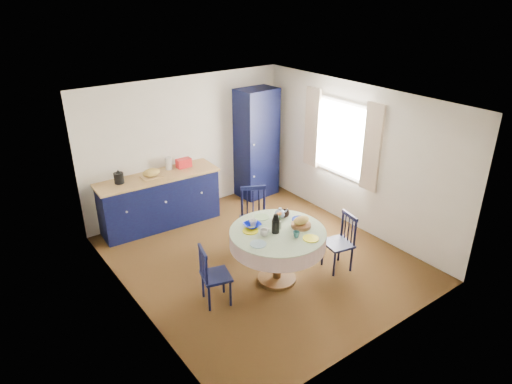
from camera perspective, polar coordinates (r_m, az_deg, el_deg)
floor at (r=7.25m, az=0.54°, el=-8.29°), size 4.50×4.50×0.00m
ceiling at (r=6.25m, az=0.64°, el=11.30°), size 4.50×4.50×0.00m
wall_back at (r=8.44m, az=-8.67°, el=5.78°), size 4.00×0.02×2.50m
wall_left at (r=5.80m, az=-15.47°, el=-4.03°), size 0.02×4.50×2.50m
wall_right at (r=7.93m, az=12.26°, el=4.24°), size 0.02×4.50×2.50m
window at (r=8.00m, az=10.62°, el=6.64°), size 0.10×1.74×1.45m
kitchen_counter at (r=8.18m, az=-12.02°, el=-0.91°), size 2.15×0.78×1.18m
pantry_cabinet at (r=8.99m, az=0.07°, el=6.10°), size 0.79×0.59×2.15m
dining_table at (r=6.42m, az=2.77°, el=-5.85°), size 1.35×1.35×1.10m
chair_left at (r=6.15m, az=-5.37°, el=-10.30°), size 0.45×0.46×0.86m
chair_far at (r=7.32m, az=-0.17°, el=-3.29°), size 0.60×0.59×1.01m
chair_right at (r=6.92m, az=10.48°, el=-6.13°), size 0.45×0.46×0.89m
mug_a at (r=6.21m, az=0.97°, el=-5.11°), size 0.12×0.12×0.09m
mug_b at (r=6.20m, az=5.05°, el=-5.31°), size 0.09×0.09×0.09m
mug_c at (r=6.70m, az=3.64°, el=-2.72°), size 0.13×0.13×0.10m
mug_d at (r=6.43m, az=-0.36°, el=-3.93°), size 0.11×0.11×0.10m
cobalt_bowl at (r=6.42m, az=-0.48°, el=-4.19°), size 0.24×0.24×0.06m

